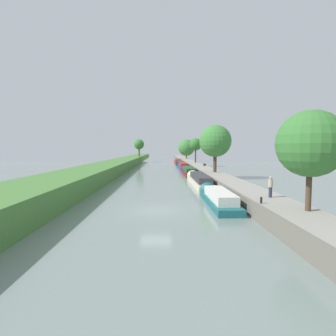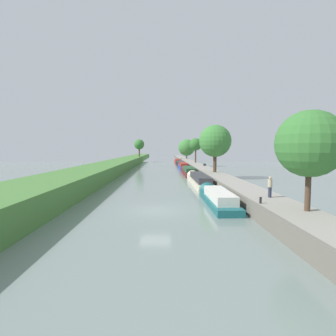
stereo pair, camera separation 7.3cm
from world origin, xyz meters
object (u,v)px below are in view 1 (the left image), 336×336
(narrowboat_teal, at_px, (217,197))
(mooring_bollard_far, at_px, (181,158))
(narrowboat_maroon, at_px, (188,171))
(person_walking, at_px, (270,186))
(narrowboat_red, at_px, (177,161))
(park_bench, at_px, (205,164))
(narrowboat_blue, at_px, (183,166))
(narrowboat_cream, at_px, (199,180))
(mooring_bollard_near, at_px, (261,200))
(narrowboat_black, at_px, (180,163))

(narrowboat_teal, distance_m, mooring_bollard_far, 74.79)
(narrowboat_maroon, height_order, person_walking, person_walking)
(narrowboat_red, height_order, person_walking, person_walking)
(narrowboat_red, bearing_deg, park_bench, -82.87)
(person_walking, xyz_separation_m, park_bench, (0.97, 38.89, -0.53))
(narrowboat_blue, bearing_deg, narrowboat_cream, -89.87)
(mooring_bollard_near, bearing_deg, person_walking, 55.24)
(narrowboat_red, distance_m, park_bench, 34.14)
(narrowboat_teal, bearing_deg, park_bench, 82.76)
(mooring_bollard_near, xyz_separation_m, mooring_bollard_far, (0.00, 80.58, 0.00))
(person_walking, bearing_deg, mooring_bollard_far, 91.15)
(narrowboat_maroon, relative_size, person_walking, 8.13)
(narrowboat_blue, relative_size, person_walking, 7.47)
(narrowboat_black, relative_size, mooring_bollard_near, 34.44)
(person_walking, distance_m, park_bench, 38.90)
(narrowboat_teal, relative_size, narrowboat_cream, 0.68)
(narrowboat_teal, relative_size, narrowboat_red, 0.84)
(narrowboat_cream, relative_size, narrowboat_maroon, 1.15)
(narrowboat_cream, distance_m, mooring_bollard_far, 62.07)
(narrowboat_teal, height_order, mooring_bollard_near, mooring_bollard_near)
(narrowboat_cream, bearing_deg, park_bench, 78.96)
(narrowboat_maroon, relative_size, mooring_bollard_near, 30.00)
(narrowboat_blue, xyz_separation_m, narrowboat_black, (0.17, 14.03, -0.08))
(park_bench, bearing_deg, narrowboat_cream, -101.04)
(narrowboat_black, relative_size, person_walking, 9.34)
(narrowboat_black, height_order, mooring_bollard_near, mooring_bollard_near)
(narrowboat_maroon, bearing_deg, narrowboat_cream, -90.04)
(narrowboat_blue, height_order, narrowboat_red, narrowboat_blue)
(mooring_bollard_far, height_order, park_bench, park_bench)
(narrowboat_teal, xyz_separation_m, narrowboat_black, (0.18, 54.75, 0.06))
(narrowboat_maroon, bearing_deg, mooring_bollard_far, 87.75)
(narrowboat_red, relative_size, mooring_bollard_far, 28.13)
(narrowboat_red, distance_m, person_walking, 72.84)
(narrowboat_cream, bearing_deg, narrowboat_maroon, 89.96)
(narrowboat_teal, xyz_separation_m, park_bench, (4.49, 35.33, 0.98))
(narrowboat_teal, distance_m, narrowboat_blue, 40.72)
(narrowboat_teal, xyz_separation_m, mooring_bollard_near, (1.94, -5.83, 0.86))
(narrowboat_cream, relative_size, park_bench, 10.36)
(narrowboat_red, relative_size, park_bench, 8.44)
(person_walking, relative_size, mooring_bollard_near, 3.69)
(mooring_bollard_near, bearing_deg, mooring_bollard_far, 90.00)
(narrowboat_blue, distance_m, person_walking, 44.43)
(narrowboat_maroon, xyz_separation_m, park_bench, (4.40, 7.64, 0.91))
(narrowboat_cream, height_order, narrowboat_black, narrowboat_cream)
(narrowboat_blue, height_order, mooring_bollard_near, narrowboat_blue)
(narrowboat_blue, height_order, mooring_bollard_far, narrowboat_blue)
(park_bench, bearing_deg, mooring_bollard_near, -93.54)
(narrowboat_teal, height_order, narrowboat_blue, narrowboat_blue)
(mooring_bollard_near, distance_m, mooring_bollard_far, 80.58)
(narrowboat_maroon, bearing_deg, narrowboat_black, 89.79)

